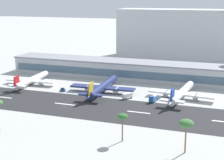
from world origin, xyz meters
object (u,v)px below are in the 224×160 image
Objects in this scene: airliner_red_tail_gate_0 at (31,80)px; airliner_navy_tail_gate_2 at (181,93)px; airliner_gold_tail_gate_1 at (102,87)px; service_baggage_tug_0 at (63,90)px; terminal_building at (125,69)px; palm_tree_2 at (122,117)px; service_fuel_truck_2 at (154,98)px; distant_hotel_block at (189,34)px; palm_tree_0 at (186,124)px; service_box_truck_1 at (127,96)px.

airliner_navy_tail_gate_2 reaches higher than airliner_red_tail_gate_0.
airliner_red_tail_gate_0 is 0.88× the size of airliner_gold_tail_gate_1.
airliner_red_tail_gate_0 reaches higher than service_baggage_tug_0.
airliner_red_tail_gate_0 is (-51.31, -42.30, -2.98)m from terminal_building.
palm_tree_2 reaches higher than airliner_navy_tail_gate_2.
terminal_building is 61.43m from service_fuel_truck_2.
distant_hotel_block is 9.98× the size of palm_tree_0.
airliner_gold_tail_gate_1 is at bearing -90.31° from terminal_building.
service_baggage_tug_0 is at bearing 101.72° from airliner_navy_tail_gate_2.
palm_tree_2 reaches higher than airliner_gold_tail_gate_1.
terminal_building is at bearing -2.73° from airliner_gold_tail_gate_1.
airliner_gold_tail_gate_1 reaches higher than airliner_navy_tail_gate_2.
airliner_gold_tail_gate_1 is 46.90m from airliner_navy_tail_gate_2.
service_fuel_truck_2 is at bearing 121.12° from service_box_truck_1.
service_fuel_truck_2 is (57.19, -1.98, 0.98)m from service_baggage_tug_0.
distant_hotel_block is 211.38m from palm_tree_0.
distant_hotel_block reaches higher than palm_tree_0.
distant_hotel_block reaches higher than airliner_red_tail_gate_0.
distant_hotel_block reaches higher than airliner_gold_tail_gate_1.
terminal_building is 26.64× the size of service_box_truck_1.
palm_tree_2 is at bearing -51.43° from service_baggage_tug_0.
airliner_gold_tail_gate_1 reaches higher than service_fuel_truck_2.
service_baggage_tug_0 is at bearing -83.76° from service_fuel_truck_2.
distant_hotel_block reaches higher than terminal_building.
airliner_gold_tail_gate_1 is at bearing -79.38° from service_box_truck_1.
palm_tree_2 reaches higher than service_baggage_tug_0.
terminal_building is at bearing -108.09° from distant_hotel_block.
palm_tree_0 is 1.12× the size of palm_tree_2.
terminal_building is at bearing 53.54° from airliner_navy_tail_gate_2.
airliner_red_tail_gate_0 is 0.94× the size of airliner_navy_tail_gate_2.
distant_hotel_block is at bearing 11.71° from airliner_navy_tail_gate_2.
airliner_navy_tail_gate_2 is 72.05m from palm_tree_0.
terminal_building is at bearing -129.65° from service_box_truck_1.
service_box_truck_1 is 15.32m from service_fuel_truck_2.
palm_tree_0 reaches higher than palm_tree_2.
airliner_red_tail_gate_0 is at bearing 95.76° from airliner_navy_tail_gate_2.
service_fuel_truck_2 is at bearing 113.14° from palm_tree_0.
airliner_navy_tail_gate_2 is at bearing -93.17° from airliner_red_tail_gate_0.
service_fuel_truck_2 is at bearing -99.62° from airliner_red_tail_gate_0.
service_box_truck_1 is (-28.76, -9.55, -1.47)m from airliner_navy_tail_gate_2.
palm_tree_0 is at bearing -164.32° from airliner_navy_tail_gate_2.
distant_hotel_block reaches higher than airliner_navy_tail_gate_2.
terminal_building is 55.35m from service_baggage_tug_0.
palm_tree_2 is (57.84, -60.41, 9.12)m from service_baggage_tug_0.
service_baggage_tug_0 is at bearing 142.93° from palm_tree_0.
airliner_gold_tail_gate_1 reaches higher than service_box_truck_1.
airliner_red_tail_gate_0 is at bearing -66.32° from service_box_truck_1.
airliner_red_tail_gate_0 is at bearing 84.87° from airliner_gold_tail_gate_1.
terminal_building is 115.14m from palm_tree_2.
airliner_navy_tail_gate_2 is 69.57m from palm_tree_2.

